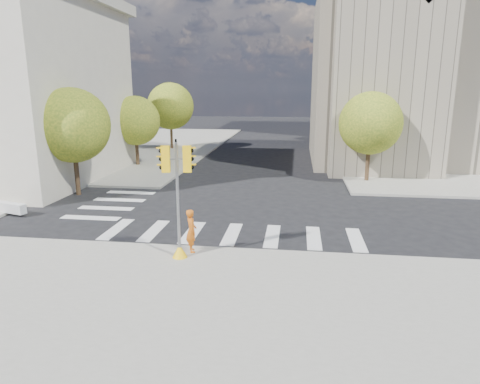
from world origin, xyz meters
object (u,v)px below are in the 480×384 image
(lamp_far, at_px, (348,105))
(traffic_signal, at_px, (178,209))
(photographer, at_px, (191,231))
(lamp_near, at_px, (369,112))

(lamp_far, distance_m, traffic_signal, 34.69)
(photographer, bearing_deg, lamp_near, -49.94)
(lamp_near, height_order, lamp_far, same)
(lamp_near, height_order, traffic_signal, lamp_near)
(lamp_far, bearing_deg, photographer, -105.88)
(photographer, bearing_deg, traffic_signal, 130.95)
(lamp_near, height_order, photographer, lamp_near)
(lamp_near, xyz_separation_m, photographer, (-9.28, -18.60, -3.58))
(lamp_near, xyz_separation_m, traffic_signal, (-9.58, -19.24, -2.55))
(traffic_signal, xyz_separation_m, photographer, (0.31, 0.64, -1.03))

